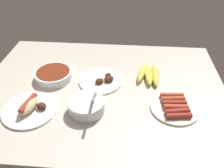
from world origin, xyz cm
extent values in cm
cube|color=beige|center=(0.00, 0.00, -1.50)|extent=(120.00, 90.00, 3.00)
cylinder|color=silver|center=(-4.64, -16.51, 2.80)|extent=(15.73, 15.73, 5.60)
cylinder|color=beige|center=(-4.64, -16.51, 3.92)|extent=(13.84, 13.84, 2.52)
cube|color=#B7B7BC|center=(-1.10, -18.47, 8.72)|extent=(4.47, 9.45, 13.54)
cylinder|color=white|center=(33.34, -12.17, 0.50)|extent=(21.28, 21.28, 1.00)
cylinder|color=maroon|center=(34.02, -18.70, 2.19)|extent=(10.65, 3.79, 2.39)
cylinder|color=maroon|center=(33.75, -16.09, 2.19)|extent=(10.68, 4.18, 2.39)
cylinder|color=#AD472D|center=(33.47, -13.48, 2.19)|extent=(10.54, 2.97, 2.39)
cylinder|color=maroon|center=(33.20, -10.87, 2.19)|extent=(10.61, 3.38, 2.39)
cylinder|color=#AD472D|center=(32.93, -8.25, 2.19)|extent=(10.63, 3.55, 2.39)
cylinder|color=#AD472D|center=(32.65, -5.64, 2.19)|extent=(10.56, 3.10, 2.39)
cylinder|color=white|center=(-1.31, 4.79, 0.50)|extent=(21.78, 21.78, 1.00)
ellipsoid|color=#472819|center=(2.96, 4.48, 2.28)|extent=(6.32, 6.20, 2.56)
ellipsoid|color=#381E14|center=(2.29, 6.89, 2.35)|extent=(4.21, 4.52, 2.70)
ellipsoid|color=#472819|center=(-1.52, 2.36, 2.17)|extent=(5.41, 5.19, 2.34)
cylinder|color=white|center=(-29.28, -18.52, 0.50)|extent=(23.60, 23.60, 1.00)
ellipsoid|color=#E5C689|center=(-29.28, -18.52, 3.20)|extent=(8.23, 12.94, 4.40)
cylinder|color=maroon|center=(-29.28, -18.52, 4.41)|extent=(4.59, 11.64, 2.40)
ellipsoid|color=#472819|center=(-24.02, -17.82, 2.40)|extent=(5.51, 5.12, 2.80)
ellipsoid|color=#E5D14C|center=(19.39, 11.51, 1.76)|extent=(6.67, 16.56, 3.52)
ellipsoid|color=#E5D14C|center=(22.75, 11.01, 1.64)|extent=(4.46, 18.68, 3.27)
ellipsoid|color=gold|center=(26.11, 10.51, 1.68)|extent=(3.72, 18.72, 3.37)
cylinder|color=white|center=(-25.53, 5.63, 2.10)|extent=(18.68, 18.68, 4.19)
cylinder|color=maroon|center=(-25.53, 5.63, 3.79)|extent=(16.81, 16.81, 1.00)
camera|label=1|loc=(12.16, -88.04, 70.02)|focal=37.08mm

